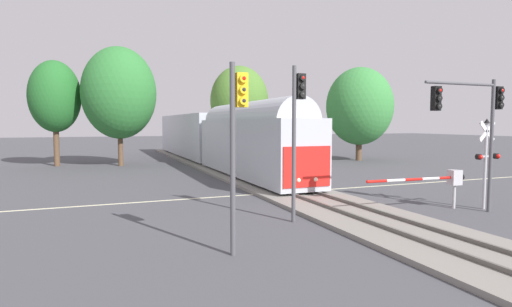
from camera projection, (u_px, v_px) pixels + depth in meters
name	position (u px, v px, depth m)	size (l,w,h in m)	color
ground_plane	(288.00, 192.00, 23.50)	(220.00, 220.00, 0.00)	#47474C
road_centre_stripe	(288.00, 192.00, 23.50)	(44.00, 0.20, 0.01)	beige
railway_track	(288.00, 191.00, 23.49)	(4.40, 80.00, 0.32)	gray
commuter_train	(213.00, 136.00, 38.12)	(3.04, 39.28, 5.16)	#B2B7C1
crossing_gate_near	(445.00, 179.00, 18.72)	(5.46, 0.40, 1.80)	#B7B7BC
crossing_signal_mast	(486.00, 154.00, 18.66)	(1.36, 0.44, 4.17)	#B2B2B7
traffic_signal_near_left	(237.00, 127.00, 11.99)	(0.53, 0.38, 5.72)	#4C4C51
traffic_signal_median	(297.00, 119.00, 16.12)	(0.53, 0.38, 6.20)	#4C4C51
traffic_signal_near_right	(475.00, 112.00, 17.54)	(4.29, 0.38, 5.86)	#4C4C51
traffic_signal_far_side	(306.00, 131.00, 33.11)	(0.53, 0.38, 4.99)	#4C4C51
oak_behind_train	(119.00, 93.00, 37.61)	(6.69, 6.69, 10.96)	brown
pine_left_background	(55.00, 97.00, 37.38)	(4.54, 4.54, 9.69)	brown
maple_right_background	(360.00, 106.00, 43.41)	(7.03, 7.03, 9.88)	brown
elm_centre_background	(239.00, 101.00, 48.63)	(6.90, 6.90, 10.75)	brown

